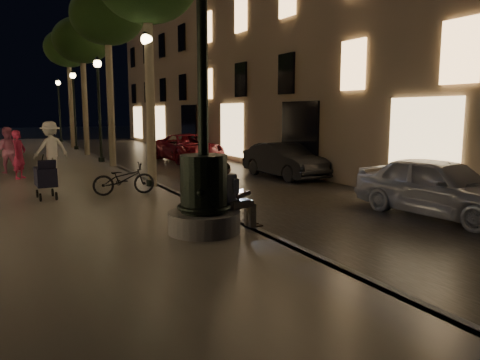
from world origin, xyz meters
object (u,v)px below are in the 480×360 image
tree_second (107,17)px  lamp_curb_d (59,102)px  tree_third (82,41)px  lamp_curb_b (99,95)px  lamp_curb_a (148,87)px  pedestrian_white (51,148)px  seated_man_laptop (233,194)px  fountain_lamppost (204,180)px  car_third (188,148)px  car_second (284,160)px  lamp_curb_c (74,99)px  tree_far (68,49)px  bicycle (124,179)px  stroller (46,177)px  pedestrian_pink (7,150)px  car_front (440,187)px  pedestrian_red (19,155)px

tree_second → lamp_curb_d: bearing=90.3°
tree_third → lamp_curb_b: 4.94m
lamp_curb_a → pedestrian_white: size_ratio=2.46×
tree_third → pedestrian_white: size_ratio=3.68×
seated_man_laptop → pedestrian_white: 10.45m
fountain_lamppost → car_third: 14.90m
seated_man_laptop → car_second: bearing=50.9°
lamp_curb_d → tree_third: bearing=-90.0°
seated_man_laptop → lamp_curb_c: (0.09, 22.00, 2.33)m
tree_third → tree_far: tree_far is taller
lamp_curb_a → bicycle: 3.05m
tree_second → tree_far: tree_far is taller
tree_second → tree_third: bearing=91.0°
seated_man_laptop → tree_third: bearing=89.7°
lamp_curb_d → car_second: lamp_curb_d is taller
fountain_lamppost → stroller: size_ratio=4.41×
pedestrian_white → pedestrian_pink: bearing=-61.6°
car_front → car_second: bearing=82.1°
lamp_curb_a → pedestrian_red: 5.53m
seated_man_laptop → tree_second: 13.17m
lamp_curb_c → pedestrian_pink: 11.45m
fountain_lamppost → lamp_curb_a: 6.37m
lamp_curb_d → stroller: lamp_curb_d is taller
lamp_curb_b → bicycle: lamp_curb_b is taller
lamp_curb_c → pedestrian_red: 13.10m
seated_man_laptop → car_third: size_ratio=0.27×
seated_man_laptop → car_third: (4.39, 14.03, -0.22)m
pedestrian_white → tree_second: bearing=-164.1°
stroller → tree_far: bearing=77.6°
lamp_curb_d → pedestrian_red: (-3.58, -20.40, -2.20)m
lamp_curb_c → car_third: bearing=-61.7°
lamp_curb_b → tree_far: bearing=89.5°
tree_second → car_second: size_ratio=1.85×
lamp_curb_c → car_third: lamp_curb_c is taller
lamp_curb_d → car_third: lamp_curb_d is taller
lamp_curb_c → stroller: bearing=-100.4°
fountain_lamppost → pedestrian_white: (-1.80, 10.17, -0.03)m
lamp_curb_c → pedestrian_white: bearing=-101.9°
seated_man_laptop → car_third: seated_man_laptop is taller
tree_far → car_second: bearing=-72.4°
fountain_lamppost → stroller: fountain_lamppost is taller
pedestrian_red → bicycle: size_ratio=0.99×
tree_second → car_front: 14.62m
lamp_curb_a → tree_far: bearing=89.7°
lamp_curb_c → car_second: 16.29m
car_front → pedestrian_pink: 15.06m
lamp_curb_a → pedestrian_red: lamp_curb_a is taller
pedestrian_pink → car_second: bearing=161.7°
car_third → car_front: bearing=-87.4°
tree_far → stroller: 19.97m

